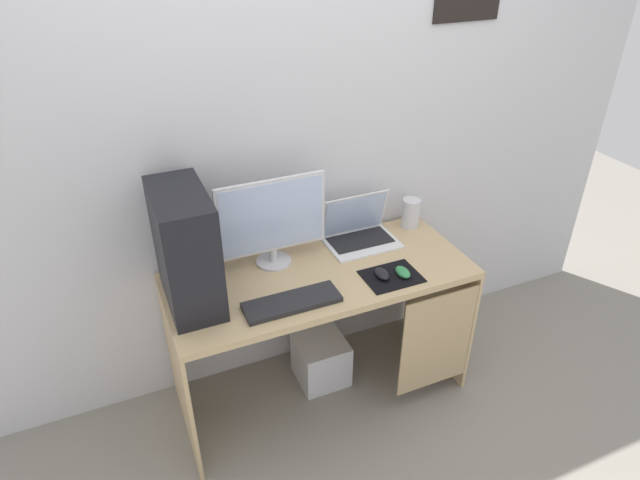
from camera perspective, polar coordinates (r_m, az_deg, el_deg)
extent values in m
plane|color=gray|center=(3.03, 0.00, -15.13)|extent=(8.00, 8.00, 0.00)
cube|color=silver|center=(2.56, -3.08, 10.82)|extent=(4.00, 0.04, 2.60)
cube|color=tan|center=(2.55, 0.00, -3.79)|extent=(1.43, 0.60, 0.03)
cube|color=tan|center=(2.66, -14.48, -13.76)|extent=(0.02, 0.60, 0.71)
cube|color=tan|center=(3.07, 12.24, -6.40)|extent=(0.02, 0.60, 0.71)
cube|color=tan|center=(2.76, 12.11, -10.36)|extent=(0.40, 0.01, 0.57)
cube|color=black|center=(2.31, -13.84, -0.90)|extent=(0.21, 0.43, 0.51)
cylinder|color=silver|center=(2.62, -4.85, -2.21)|extent=(0.17, 0.17, 0.01)
cylinder|color=silver|center=(2.60, -4.89, -1.49)|extent=(0.04, 0.04, 0.07)
cube|color=silver|center=(2.48, -5.04, 2.53)|extent=(0.51, 0.02, 0.36)
cube|color=#B2C6EA|center=(2.48, -4.96, 2.42)|extent=(0.48, 0.00, 0.33)
cube|color=white|center=(2.76, 4.41, -0.31)|extent=(0.35, 0.25, 0.01)
cube|color=black|center=(2.77, 4.23, 0.02)|extent=(0.31, 0.17, 0.00)
cube|color=white|center=(2.77, 3.61, 2.76)|extent=(0.35, 0.06, 0.23)
cube|color=#ADC1E5|center=(2.77, 3.67, 2.67)|extent=(0.33, 0.05, 0.21)
cylinder|color=silver|center=(2.91, 9.45, 2.80)|extent=(0.09, 0.09, 0.16)
cube|color=#232326|center=(2.35, -2.95, -6.51)|extent=(0.42, 0.14, 0.02)
cube|color=black|center=(2.54, 7.47, -3.78)|extent=(0.26, 0.20, 0.00)
ellipsoid|color=black|center=(2.51, 6.49, -3.54)|extent=(0.06, 0.10, 0.03)
ellipsoid|color=#338C4C|center=(2.54, 8.64, -3.33)|extent=(0.06, 0.10, 0.03)
cube|color=silver|center=(3.00, 0.11, -12.39)|extent=(0.25, 0.25, 0.25)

